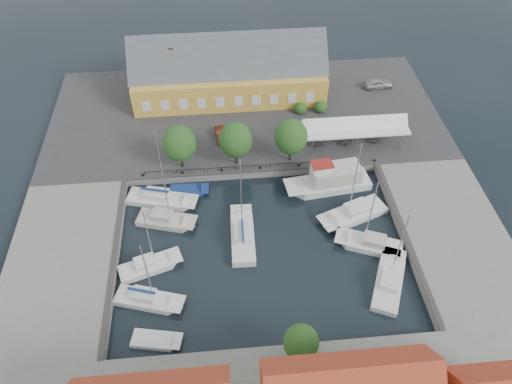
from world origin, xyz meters
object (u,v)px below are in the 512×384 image
Objects in this scene: car_silver at (379,83)px; west_boat_a at (161,200)px; east_boat_c at (389,282)px; car_red at (221,135)px; east_boat_a at (354,214)px; west_boat_d at (148,300)px; trawler at (331,181)px; east_boat_b at (370,245)px; warehouse at (225,73)px; tent_canopy at (355,128)px; center_sailboat at (243,237)px; launch_nw at (188,191)px; launch_sw at (156,341)px; west_boat_c at (149,267)px; west_boat_b at (165,221)px.

car_silver is 0.37× the size of west_boat_a.
car_red is at bearing 123.86° from east_boat_c.
east_boat_a is 25.83m from west_boat_d.
trawler is 1.04× the size of east_boat_c.
east_boat_c reaches higher than east_boat_b.
warehouse reaches higher than trawler.
warehouse is at bearing 76.79° from car_red.
west_boat_a is at bearing -163.58° from tent_canopy.
center_sailboat is at bearing -88.98° from warehouse.
launch_nw is at bearing 143.27° from east_boat_c.
center_sailboat is 0.99× the size of east_boat_a.
launch_sw is at bearing -98.65° from launch_nw.
east_boat_b is at bearing -27.45° from launch_nw.
launch_sw is at bearing -127.82° from center_sailboat.
car_silver is 0.40× the size of east_boat_c.
west_boat_c is at bearing 97.39° from launch_sw.
car_red reaches higher than launch_nw.
car_silver is 0.43× the size of west_boat_d.
west_boat_c is at bearing -178.30° from east_boat_b.
west_boat_d is (-9.84, -35.78, -4.16)m from warehouse.
west_boat_c reaches higher than tent_canopy.
east_boat_b is (2.62, -9.92, -0.76)m from trawler.
west_boat_c is (-24.83, -0.74, 0.00)m from east_boat_b.
tent_canopy reaches higher than launch_nw.
east_boat_c is 28.57m from west_boat_a.
trawler is (-11.38, -19.94, -0.72)m from car_silver.
car_silver is 0.83× the size of launch_sw.
west_boat_b is (-8.44, -24.95, -4.17)m from warehouse.
west_boat_d is at bearing -144.16° from center_sailboat.
launch_sw is at bearing -169.66° from east_boat_c.
west_boat_c reaches higher than car_red.
east_boat_a is at bearing -16.63° from launch_nw.
launch_nw is at bearing -106.00° from warehouse.
launch_sw is at bearing -102.35° from warehouse.
west_boat_d is at bearing -116.35° from car_red.
warehouse is 21.63m from tent_canopy.
tent_canopy reaches higher than launch_sw.
east_boat_a reaches higher than east_boat_b.
west_boat_c is 12.19m from launch_nw.
launch_sw is at bearing -157.92° from east_boat_b.
east_boat_b is 25.19m from west_boat_d.
launch_sw is (-24.34, -4.44, -0.17)m from east_boat_c.
warehouse is 5.52× the size of launch_sw.
launch_nw is at bearing 22.46° from west_boat_a.
trawler reaches higher than car_red.
launch_nw is at bearing 127.09° from center_sailboat.
west_boat_a is at bearing -178.31° from trawler.
trawler reaches higher than tent_canopy.
east_boat_b is 2.08× the size of launch_nw.
east_boat_c is at bearing -82.72° from east_boat_b.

